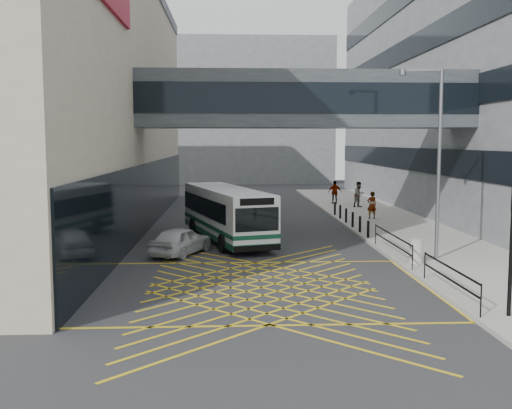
{
  "coord_description": "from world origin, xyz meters",
  "views": [
    {
      "loc": [
        -1.16,
        -21.14,
        5.26
      ],
      "look_at": [
        0.0,
        4.0,
        2.6
      ],
      "focal_mm": 42.0,
      "sensor_mm": 36.0,
      "label": 1
    }
  ],
  "objects": [
    {
      "name": "bus",
      "position": [
        -1.31,
        10.38,
        1.5
      ],
      "size": [
        5.03,
        10.23,
        2.8
      ],
      "rotation": [
        0.0,
        0.0,
        0.29
      ],
      "color": "silver",
      "rests_on": "ground"
    },
    {
      "name": "bollards",
      "position": [
        6.25,
        15.0,
        0.61
      ],
      "size": [
        0.14,
        10.14,
        0.9
      ],
      "color": "black",
      "rests_on": "pavement"
    },
    {
      "name": "car_dark",
      "position": [
        -0.39,
        8.33,
        0.72
      ],
      "size": [
        1.96,
        4.66,
        1.44
      ],
      "primitive_type": "imported",
      "rotation": [
        0.0,
        0.0,
        3.11
      ],
      "color": "black",
      "rests_on": "ground"
    },
    {
      "name": "car_silver",
      "position": [
        1.3,
        22.02,
        0.62
      ],
      "size": [
        2.55,
        4.29,
        1.25
      ],
      "primitive_type": "imported",
      "rotation": [
        0.0,
        0.0,
        2.92
      ],
      "color": "#989DA1",
      "rests_on": "ground"
    },
    {
      "name": "building_far",
      "position": [
        -2.0,
        60.0,
        9.0
      ],
      "size": [
        28.0,
        16.0,
        18.0
      ],
      "primitive_type": "cube",
      "color": "slate",
      "rests_on": "ground"
    },
    {
      "name": "skybridge",
      "position": [
        3.0,
        12.0,
        7.5
      ],
      "size": [
        20.0,
        4.1,
        3.0
      ],
      "color": "#3C4146",
      "rests_on": "ground"
    },
    {
      "name": "pedestrian_a",
      "position": [
        8.33,
        17.88,
        1.05
      ],
      "size": [
        0.78,
        0.61,
        1.79
      ],
      "primitive_type": "imported",
      "rotation": [
        0.0,
        0.0,
        3.3
      ],
      "color": "gray",
      "rests_on": "pavement"
    },
    {
      "name": "pavement",
      "position": [
        9.0,
        15.0,
        0.08
      ],
      "size": [
        6.0,
        54.0,
        0.16
      ],
      "primitive_type": "cube",
      "color": "#ABA69D",
      "rests_on": "ground"
    },
    {
      "name": "litter_bin",
      "position": [
        6.72,
        3.34,
        0.66
      ],
      "size": [
        0.58,
        0.58,
        1.0
      ],
      "primitive_type": "cylinder",
      "color": "#ADA89E",
      "rests_on": "pavement"
    },
    {
      "name": "ground",
      "position": [
        0.0,
        0.0,
        0.0
      ],
      "size": [
        120.0,
        120.0,
        0.0
      ],
      "primitive_type": "plane",
      "color": "#333335"
    },
    {
      "name": "kerb_railings",
      "position": [
        6.15,
        1.78,
        0.88
      ],
      "size": [
        0.05,
        12.54,
        1.0
      ],
      "color": "black",
      "rests_on": "pavement"
    },
    {
      "name": "box_junction",
      "position": [
        0.0,
        0.0,
        0.0
      ],
      "size": [
        12.0,
        9.0,
        0.01
      ],
      "color": "gold",
      "rests_on": "ground"
    },
    {
      "name": "street_lamp",
      "position": [
        7.73,
        4.31,
        4.82
      ],
      "size": [
        1.86,
        0.6,
        8.18
      ],
      "rotation": [
        0.0,
        0.0,
        -0.21
      ],
      "color": "slate",
      "rests_on": "pavement"
    },
    {
      "name": "car_white",
      "position": [
        -3.4,
        6.49,
        0.67
      ],
      "size": [
        3.33,
        4.55,
        1.34
      ],
      "primitive_type": "imported",
      "rotation": [
        0.0,
        0.0,
        2.71
      ],
      "color": "silver",
      "rests_on": "ground"
    },
    {
      "name": "pedestrian_c",
      "position": [
        7.56,
        27.41,
        1.11
      ],
      "size": [
        1.15,
        0.61,
        1.89
      ],
      "primitive_type": "imported",
      "rotation": [
        0.0,
        0.0,
        3.08
      ],
      "color": "gray",
      "rests_on": "pavement"
    },
    {
      "name": "pedestrian_b",
      "position": [
        9.01,
        24.86,
        1.15
      ],
      "size": [
        1.11,
        0.97,
        1.97
      ],
      "primitive_type": "imported",
      "rotation": [
        0.0,
        0.0,
        0.53
      ],
      "color": "gray",
      "rests_on": "pavement"
    }
  ]
}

